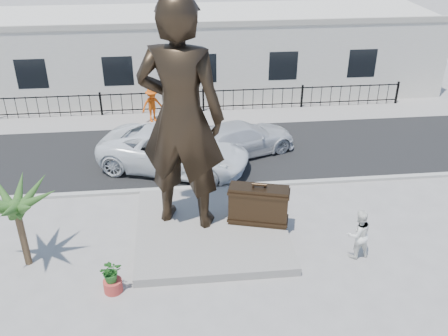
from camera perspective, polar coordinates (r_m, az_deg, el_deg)
The scene contains 16 objects.
ground at distance 16.63m, azimuth 0.73°, elevation -10.30°, with size 100.00×100.00×0.00m, color #9E9991.
street at distance 23.36m, azimuth -1.55°, elevation 2.10°, with size 40.00×7.00×0.01m, color black.
curb at distance 20.27m, azimuth -0.74°, elevation -2.18°, with size 40.00×0.25×0.12m, color #A5A399.
far_sidewalk at distance 26.98m, azimuth -2.24°, elevation 5.90°, with size 40.00×2.50×0.02m, color #9E9991.
plinth at distance 17.68m, azimuth -1.45°, elevation -6.98°, with size 5.20×5.20×0.30m, color gray.
fence at distance 27.50m, azimuth -2.38°, elevation 7.67°, with size 22.00×0.10×1.20m, color black.
building at distance 30.99m, azimuth -2.99°, elevation 13.21°, with size 28.00×7.00×4.40m, color silver.
statue at distance 16.10m, azimuth -4.93°, elevation 5.79°, with size 2.86×1.88×7.85m, color black.
suitcase at distance 17.41m, azimuth 3.96°, elevation -4.25°, with size 2.03×0.65×1.43m, color black.
tourist at distance 16.78m, azimuth 15.09°, elevation -7.31°, with size 0.85×0.66×1.75m, color white.
car_white at distance 21.47m, azimuth -5.71°, elevation 2.10°, with size 2.95×6.41×1.78m, color white.
car_silver at distance 22.73m, azimuth 2.01°, elevation 3.40°, with size 2.07×5.10×1.48m, color silver.
worker at distance 26.30m, azimuth -8.19°, elevation 7.16°, with size 1.18×0.68×1.82m, color #E0500B.
palm_tree at distance 17.62m, azimuth -21.38°, elevation -10.09°, with size 1.80×1.80×3.20m, color #2B4F1C, non-canonical shape.
planter at distance 15.69m, azimuth -12.57°, elevation -13.00°, with size 0.56×0.56×0.40m, color #B83830.
shrub at distance 15.33m, azimuth -12.79°, elevation -11.43°, with size 0.65×0.56×0.72m, color #256320.
Camera 1 is at (-1.56, -12.82, 10.47)m, focal length 40.00 mm.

